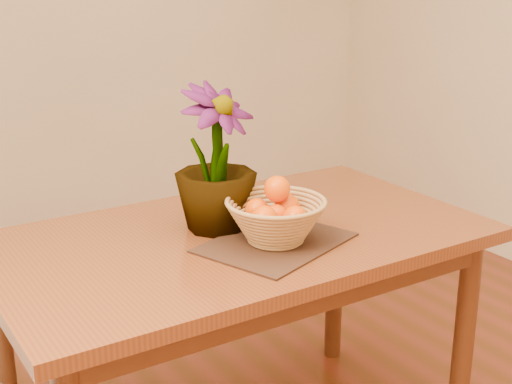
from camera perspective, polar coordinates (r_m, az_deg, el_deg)
table at (r=2.07m, az=-1.35°, el=-5.50°), size 1.40×0.80×0.75m
placemat at (r=1.96m, az=1.58°, el=-4.07°), size 0.47×0.41×0.01m
wicker_basket at (r=1.94m, az=1.59°, el=-2.46°), size 0.28×0.28×0.11m
orange_pile at (r=1.93m, az=1.62°, el=-1.34°), size 0.18×0.18×0.13m
potted_plant at (r=2.01m, az=-3.25°, el=2.66°), size 0.30×0.30×0.42m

